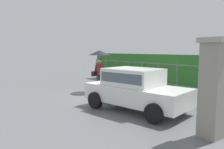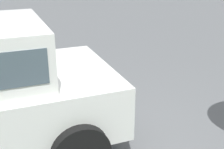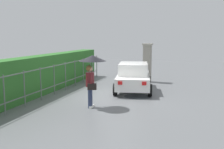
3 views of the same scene
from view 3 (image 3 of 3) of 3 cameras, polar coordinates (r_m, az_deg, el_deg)
name	(u,v)px [view 3 (image 3 of 3)]	position (r m, az deg, el deg)	size (l,w,h in m)	color
ground_plane	(109,97)	(12.46, -0.60, -4.96)	(40.00, 40.00, 0.00)	slate
car	(133,76)	(13.80, 4.67, -0.27)	(3.95, 2.40, 1.48)	white
pedestrian	(92,67)	(10.49, -4.43, 1.60)	(1.09, 1.09, 2.12)	#2D3856
gate_pillar	(147,62)	(16.58, 7.66, 2.66)	(0.60, 0.60, 2.42)	gray
fence_section	(54,78)	(13.17, -12.46, -0.77)	(12.01, 0.05, 1.50)	#59605B
hedge_row	(39,75)	(13.57, -15.53, -0.08)	(12.96, 0.90, 1.90)	#2D6B28
puddle_near	(138,96)	(12.69, 5.57, -4.75)	(1.29, 1.29, 0.00)	#4C545B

